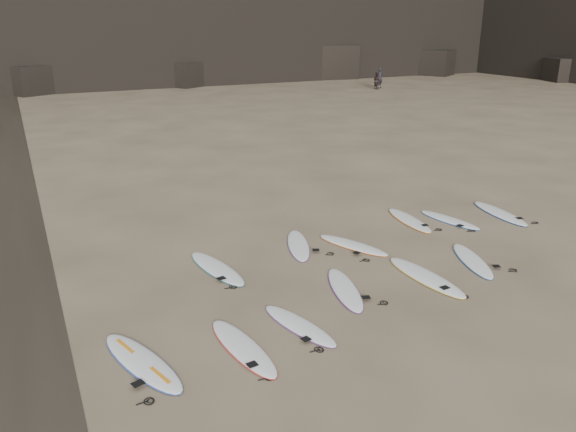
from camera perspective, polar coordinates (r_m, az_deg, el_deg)
name	(u,v)px	position (r m, az deg, el deg)	size (l,w,h in m)	color
ground	(373,288)	(14.06, 8.68, -7.26)	(240.00, 240.00, 0.00)	#897559
surfboard_0	(243,347)	(11.58, -4.62, -13.11)	(0.60, 2.49, 0.09)	white
surfboard_1	(299,325)	(12.28, 1.13, -11.01)	(0.54, 2.24, 0.08)	white
surfboard_2	(345,289)	(13.84, 5.80, -7.38)	(0.58, 2.40, 0.09)	white
surfboard_3	(426,276)	(14.81, 13.82, -5.98)	(0.66, 2.73, 0.10)	white
surfboard_4	(472,260)	(16.13, 18.22, -4.30)	(0.57, 2.39, 0.09)	white
surfboard_5	(217,268)	(14.99, -7.25, -5.26)	(0.62, 2.60, 0.09)	white
surfboard_6	(298,245)	(16.35, 1.05, -2.95)	(0.58, 2.40, 0.09)	white
surfboard_7	(353,245)	(16.46, 6.60, -2.93)	(0.57, 2.38, 0.09)	white
surfboard_8	(409,220)	(18.78, 12.21, -0.39)	(0.60, 2.49, 0.09)	white
surfboard_9	(449,220)	(19.13, 16.08, -0.36)	(0.56, 2.33, 0.08)	white
surfboard_10	(500,213)	(20.31, 20.71, 0.28)	(0.64, 2.68, 0.10)	white
surfboard_11	(142,362)	(11.45, -14.60, -14.12)	(0.64, 2.67, 0.10)	white
person_a	(380,78)	(55.85, 9.34, 13.65)	(0.69, 0.45, 1.89)	black
person_b	(377,81)	(55.01, 9.02, 13.43)	(0.78, 0.61, 1.60)	black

